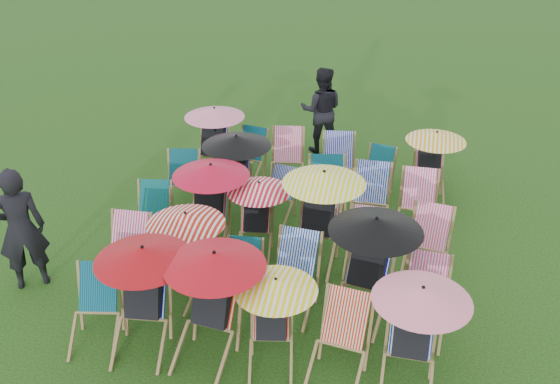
% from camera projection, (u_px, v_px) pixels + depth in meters
% --- Properties ---
extents(ground, '(100.00, 100.00, 0.00)m').
position_uv_depth(ground, '(283.00, 258.00, 9.54)').
color(ground, black).
rests_on(ground, ground).
extents(deckchair_0, '(0.76, 0.95, 0.92)m').
position_uv_depth(deckchair_0, '(95.00, 311.00, 7.75)').
color(deckchair_0, olive).
rests_on(deckchair_0, ground).
extents(deckchair_1, '(1.18, 1.26, 1.40)m').
position_uv_depth(deckchair_1, '(142.00, 297.00, 7.54)').
color(deckchair_1, olive).
rests_on(deckchair_1, ground).
extents(deckchair_2, '(1.21, 1.28, 1.44)m').
position_uv_depth(deckchair_2, '(209.00, 304.00, 7.39)').
color(deckchair_2, olive).
rests_on(deckchair_2, ground).
extents(deckchair_3, '(0.99, 1.08, 1.17)m').
position_uv_depth(deckchair_3, '(272.00, 322.00, 7.33)').
color(deckchair_3, olive).
rests_on(deckchair_3, ground).
extents(deckchair_4, '(0.76, 0.97, 0.97)m').
position_uv_depth(deckchair_4, '(339.00, 344.00, 7.18)').
color(deckchair_4, olive).
rests_on(deckchair_4, ground).
extents(deckchair_5, '(1.11, 1.15, 1.32)m').
position_uv_depth(deckchair_5, '(413.00, 337.00, 6.99)').
color(deckchair_5, olive).
rests_on(deckchair_5, ground).
extents(deckchair_6, '(0.70, 0.94, 0.99)m').
position_uv_depth(deckchair_6, '(123.00, 257.00, 8.70)').
color(deckchair_6, olive).
rests_on(deckchair_6, ground).
extents(deckchair_7, '(1.06, 1.13, 1.26)m').
position_uv_depth(deckchair_7, '(182.00, 253.00, 8.48)').
color(deckchair_7, olive).
rests_on(deckchair_7, ground).
extents(deckchair_8, '(0.60, 0.80, 0.83)m').
position_uv_depth(deckchair_8, '(241.00, 277.00, 8.43)').
color(deckchair_8, olive).
rests_on(deckchair_8, ground).
extents(deckchair_9, '(0.73, 0.97, 1.00)m').
position_uv_depth(deckchair_9, '(292.00, 277.00, 8.29)').
color(deckchair_9, olive).
rests_on(deckchair_9, ground).
extents(deckchair_10, '(1.21, 1.29, 1.44)m').
position_uv_depth(deckchair_10, '(367.00, 266.00, 8.06)').
color(deckchair_10, olive).
rests_on(deckchair_10, ground).
extents(deckchair_11, '(0.70, 0.92, 0.94)m').
position_uv_depth(deckchair_11, '(423.00, 300.00, 7.90)').
color(deckchair_11, olive).
rests_on(deckchair_11, ground).
extents(deckchair_12, '(0.72, 0.91, 0.90)m').
position_uv_depth(deckchair_12, '(151.00, 217.00, 9.73)').
color(deckchair_12, olive).
rests_on(deckchair_12, ground).
extents(deckchair_13, '(1.16, 1.23, 1.38)m').
position_uv_depth(deckchair_13, '(208.00, 206.00, 9.48)').
color(deckchair_13, olive).
rests_on(deckchair_13, ground).
extents(deckchair_14, '(0.97, 1.04, 1.15)m').
position_uv_depth(deckchair_14, '(256.00, 217.00, 9.42)').
color(deckchair_14, olive).
rests_on(deckchair_14, ground).
extents(deckchair_15, '(1.22, 1.28, 1.45)m').
position_uv_depth(deckchair_15, '(318.00, 216.00, 9.15)').
color(deckchair_15, olive).
rests_on(deckchair_15, ground).
extents(deckchair_16, '(0.57, 0.79, 0.85)m').
position_uv_depth(deckchair_16, '(365.00, 243.00, 9.13)').
color(deckchair_16, olive).
rests_on(deckchair_16, ground).
extents(deckchair_17, '(0.76, 0.97, 0.96)m').
position_uv_depth(deckchair_17, '(427.00, 246.00, 8.96)').
color(deckchair_17, olive).
rests_on(deckchair_17, ground).
extents(deckchair_18, '(0.76, 0.95, 0.93)m').
position_uv_depth(deckchair_18, '(181.00, 183.00, 10.67)').
color(deckchair_18, olive).
rests_on(deckchair_18, ground).
extents(deckchair_19, '(1.16, 1.26, 1.37)m').
position_uv_depth(deckchair_19, '(234.00, 174.00, 10.42)').
color(deckchair_19, olive).
rests_on(deckchair_19, ground).
extents(deckchair_20, '(0.66, 0.83, 0.81)m').
position_uv_depth(deckchair_20, '(278.00, 196.00, 10.40)').
color(deckchair_20, olive).
rests_on(deckchair_20, ground).
extents(deckchair_21, '(0.85, 1.05, 1.02)m').
position_uv_depth(deckchair_21, '(327.00, 194.00, 10.24)').
color(deckchair_21, olive).
rests_on(deckchair_21, ground).
extents(deckchair_22, '(0.67, 0.93, 1.00)m').
position_uv_depth(deckchair_22, '(370.00, 200.00, 10.08)').
color(deckchair_22, olive).
rests_on(deckchair_22, ground).
extents(deckchair_23, '(0.66, 0.91, 0.98)m').
position_uv_depth(deckchair_23, '(418.00, 207.00, 9.93)').
color(deckchair_23, olive).
rests_on(deckchair_23, ground).
extents(deckchair_24, '(1.11, 1.17, 1.32)m').
position_uv_depth(deckchair_24, '(212.00, 141.00, 11.63)').
color(deckchair_24, olive).
rests_on(deckchair_24, ground).
extents(deckchair_25, '(0.74, 0.93, 0.91)m').
position_uv_depth(deckchair_25, '(247.00, 157.00, 11.62)').
color(deckchair_25, olive).
rests_on(deckchair_25, ground).
extents(deckchair_26, '(0.78, 0.99, 0.97)m').
position_uv_depth(deckchair_26, '(287.00, 160.00, 11.43)').
color(deckchair_26, olive).
rests_on(deckchair_26, ground).
extents(deckchair_27, '(0.76, 0.97, 0.97)m').
position_uv_depth(deckchair_27, '(338.00, 165.00, 11.23)').
color(deckchair_27, olive).
rests_on(deckchair_27, ground).
extents(deckchair_28, '(0.68, 0.85, 0.83)m').
position_uv_depth(deckchair_28, '(377.00, 174.00, 11.07)').
color(deckchair_28, olive).
rests_on(deckchair_28, ground).
extents(deckchair_29, '(1.04, 1.11, 1.23)m').
position_uv_depth(deckchair_29, '(431.00, 165.00, 10.87)').
color(deckchair_29, olive).
rests_on(deckchair_29, ground).
extents(person_left, '(0.81, 0.75, 1.85)m').
position_uv_depth(person_left, '(20.00, 229.00, 8.53)').
color(person_left, black).
rests_on(person_left, ground).
extents(person_rear, '(0.94, 0.78, 1.77)m').
position_uv_depth(person_rear, '(321.00, 110.00, 12.50)').
color(person_rear, black).
rests_on(person_rear, ground).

